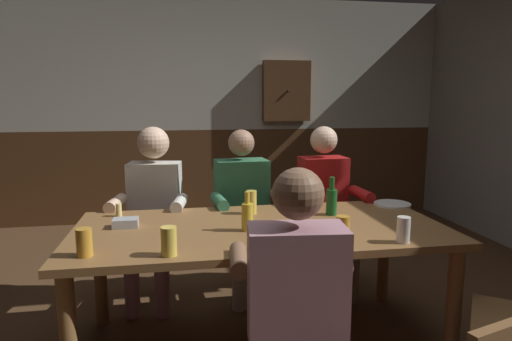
% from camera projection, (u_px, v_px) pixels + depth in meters
% --- Properties ---
extents(ground_plane, '(6.50, 6.50, 0.00)m').
position_uv_depth(ground_plane, '(257.00, 333.00, 2.74)').
color(ground_plane, '#4C331E').
extents(back_wall_upper, '(5.41, 0.12, 1.51)m').
position_uv_depth(back_wall_upper, '(216.00, 65.00, 5.13)').
color(back_wall_upper, beige).
extents(back_wall_wainscot, '(5.41, 0.12, 1.08)m').
position_uv_depth(back_wall_wainscot, '(218.00, 174.00, 5.34)').
color(back_wall_wainscot, brown).
rests_on(back_wall_wainscot, ground_plane).
extents(dining_table, '(2.10, 0.98, 0.72)m').
position_uv_depth(dining_table, '(261.00, 240.00, 2.53)').
color(dining_table, brown).
rests_on(dining_table, ground_plane).
extents(person_0, '(0.54, 0.55, 1.25)m').
position_uv_depth(person_0, '(153.00, 206.00, 3.11)').
color(person_0, silver).
rests_on(person_0, ground_plane).
extents(person_1, '(0.55, 0.56, 1.22)m').
position_uv_depth(person_1, '(244.00, 205.00, 3.23)').
color(person_1, '#33724C').
rests_on(person_1, ground_plane).
extents(person_2, '(0.50, 0.54, 1.24)m').
position_uv_depth(person_2, '(326.00, 202.00, 3.32)').
color(person_2, '#AD1919').
rests_on(person_2, ground_plane).
extents(person_3, '(0.55, 0.54, 1.18)m').
position_uv_depth(person_3, '(294.00, 291.00, 1.83)').
color(person_3, '#B78493').
rests_on(person_3, ground_plane).
extents(table_candle, '(0.04, 0.04, 0.08)m').
position_uv_depth(table_candle, '(119.00, 210.00, 2.72)').
color(table_candle, '#F9E08C').
rests_on(table_candle, dining_table).
extents(condiment_caddy, '(0.14, 0.10, 0.05)m').
position_uv_depth(condiment_caddy, '(126.00, 223.00, 2.50)').
color(condiment_caddy, '#B2B7BC').
rests_on(condiment_caddy, dining_table).
extents(plate_0, '(0.25, 0.25, 0.01)m').
position_uv_depth(plate_0, '(392.00, 204.00, 3.00)').
color(plate_0, white).
rests_on(plate_0, dining_table).
extents(bottle_0, '(0.07, 0.07, 0.24)m').
position_uv_depth(bottle_0, '(332.00, 200.00, 2.75)').
color(bottle_0, '#195923').
rests_on(bottle_0, dining_table).
extents(bottle_1, '(0.06, 0.06, 0.22)m').
position_uv_depth(bottle_1, '(247.00, 216.00, 2.42)').
color(bottle_1, gold).
rests_on(bottle_1, dining_table).
extents(pint_glass_0, '(0.07, 0.07, 0.13)m').
position_uv_depth(pint_glass_0, '(403.00, 230.00, 2.22)').
color(pint_glass_0, white).
rests_on(pint_glass_0, dining_table).
extents(pint_glass_1, '(0.07, 0.07, 0.12)m').
position_uv_depth(pint_glass_1, '(343.00, 228.00, 2.28)').
color(pint_glass_1, gold).
rests_on(pint_glass_1, dining_table).
extents(pint_glass_2, '(0.07, 0.07, 0.13)m').
position_uv_depth(pint_glass_2, '(84.00, 242.00, 2.03)').
color(pint_glass_2, gold).
rests_on(pint_glass_2, dining_table).
extents(pint_glass_3, '(0.07, 0.07, 0.15)m').
position_uv_depth(pint_glass_3, '(251.00, 202.00, 2.78)').
color(pint_glass_3, '#E5C64C').
rests_on(pint_glass_3, dining_table).
extents(pint_glass_4, '(0.07, 0.07, 0.14)m').
position_uv_depth(pint_glass_4, '(169.00, 241.00, 2.04)').
color(pint_glass_4, '#E5C64C').
rests_on(pint_glass_4, dining_table).
extents(wall_dart_cabinet, '(0.56, 0.15, 0.70)m').
position_uv_depth(wall_dart_cabinet, '(286.00, 91.00, 5.19)').
color(wall_dart_cabinet, brown).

